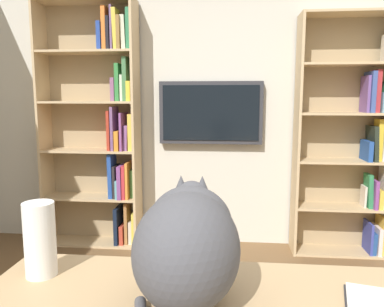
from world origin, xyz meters
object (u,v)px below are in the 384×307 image
(bookshelf_left, at_px, (357,141))
(cat, at_px, (188,241))
(bookshelf_right, at_px, (103,127))
(wall_mounted_tv, at_px, (211,113))
(paper_towel_roll, at_px, (40,239))

(bookshelf_left, height_order, cat, bookshelf_left)
(bookshelf_left, height_order, bookshelf_right, bookshelf_right)
(wall_mounted_tv, distance_m, paper_towel_roll, 2.30)
(cat, xyz_separation_m, paper_towel_roll, (0.54, -0.11, -0.06))
(bookshelf_left, height_order, paper_towel_roll, bookshelf_left)
(cat, bearing_deg, bookshelf_right, -65.35)
(cat, height_order, paper_towel_roll, cat)
(wall_mounted_tv, bearing_deg, paper_towel_roll, 77.40)
(paper_towel_roll, bearing_deg, bookshelf_left, -129.59)
(bookshelf_right, distance_m, wall_mounted_tv, 0.99)
(wall_mounted_tv, relative_size, cat, 1.67)
(wall_mounted_tv, xyz_separation_m, cat, (-0.05, 2.32, -0.31))
(wall_mounted_tv, height_order, paper_towel_roll, wall_mounted_tv)
(bookshelf_right, bearing_deg, bookshelf_left, -179.98)
(bookshelf_left, distance_m, cat, 2.55)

